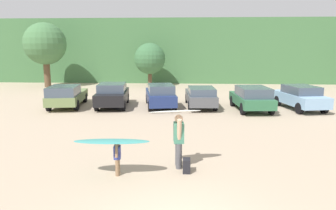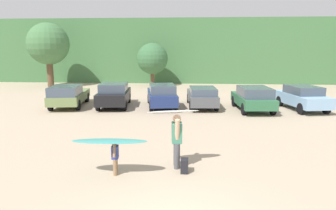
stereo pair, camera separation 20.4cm
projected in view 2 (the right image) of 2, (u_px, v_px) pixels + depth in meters
The scene contains 14 objects.
hillside_ridge at pixel (188, 51), 39.28m from camera, with size 108.00×12.00×7.08m, color #427042.
tree_center_left at pixel (48, 44), 30.64m from camera, with size 4.13×4.13×6.36m.
tree_center_right at pixel (152, 59), 31.36m from camera, with size 3.15×3.15×4.39m.
parked_car_olive_green at pixel (68, 95), 20.61m from camera, with size 2.56×4.83×1.50m.
parked_car_black at pixel (114, 94), 20.75m from camera, with size 2.32×4.46×1.58m.
parked_car_navy at pixel (162, 95), 20.52m from camera, with size 2.48×4.75×1.57m.
parked_car_dark_gray at pixel (202, 96), 20.51m from camera, with size 2.03×4.54×1.39m.
parked_car_forest_green at pixel (253, 98), 19.33m from camera, with size 2.21×4.28×1.53m.
parked_car_sky_blue at pixel (302, 97), 19.65m from camera, with size 2.54×4.35×1.54m.
person_adult at pixel (177, 138), 10.16m from camera, with size 0.37×0.84×1.79m.
person_child at pixel (115, 155), 9.61m from camera, with size 0.23×0.48×1.10m.
surfboard_white at pixel (173, 111), 9.92m from camera, with size 1.79×0.88×0.17m.
surfboard_teal at pixel (109, 141), 9.41m from camera, with size 2.35×0.76×0.11m.
backpack_dropped at pixel (184, 166), 9.83m from camera, with size 0.24×0.34×0.45m.
Camera 2 is at (0.34, -5.95, 3.93)m, focal length 33.01 mm.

